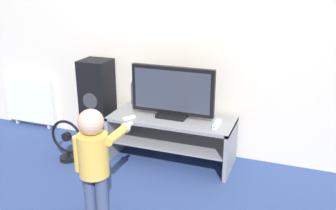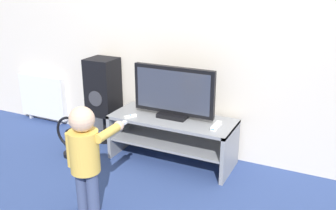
{
  "view_description": "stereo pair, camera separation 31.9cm",
  "coord_description": "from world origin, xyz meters",
  "px_view_note": "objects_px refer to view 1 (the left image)",
  "views": [
    {
      "loc": [
        1.18,
        -3.0,
        1.82
      ],
      "look_at": [
        0.0,
        0.15,
        0.63
      ],
      "focal_mm": 40.0,
      "sensor_mm": 36.0,
      "label": 1
    },
    {
      "loc": [
        1.47,
        -2.88,
        1.82
      ],
      "look_at": [
        0.0,
        0.15,
        0.63
      ],
      "focal_mm": 40.0,
      "sensor_mm": 36.0,
      "label": 2
    }
  ],
  "objects_px": {
    "radiator": "(31,101)",
    "child": "(94,155)",
    "remote_primary": "(129,118)",
    "floor_fan": "(67,142)",
    "television": "(172,93)",
    "speaker_tower": "(97,91)",
    "game_console": "(217,124)"
  },
  "relations": [
    {
      "from": "radiator",
      "to": "speaker_tower",
      "type": "bearing_deg",
      "value": -7.08
    },
    {
      "from": "television",
      "to": "speaker_tower",
      "type": "height_order",
      "value": "television"
    },
    {
      "from": "game_console",
      "to": "child",
      "type": "xyz_separation_m",
      "value": [
        -0.7,
        -1.03,
        0.04
      ]
    },
    {
      "from": "speaker_tower",
      "to": "floor_fan",
      "type": "relative_size",
      "value": 2.17
    },
    {
      "from": "speaker_tower",
      "to": "radiator",
      "type": "relative_size",
      "value": 1.37
    },
    {
      "from": "television",
      "to": "floor_fan",
      "type": "bearing_deg",
      "value": -158.51
    },
    {
      "from": "radiator",
      "to": "child",
      "type": "bearing_deg",
      "value": -37.87
    },
    {
      "from": "floor_fan",
      "to": "speaker_tower",
      "type": "bearing_deg",
      "value": 80.93
    },
    {
      "from": "child",
      "to": "speaker_tower",
      "type": "distance_m",
      "value": 1.4
    },
    {
      "from": "television",
      "to": "game_console",
      "type": "xyz_separation_m",
      "value": [
        0.47,
        -0.08,
        -0.23
      ]
    },
    {
      "from": "child",
      "to": "radiator",
      "type": "xyz_separation_m",
      "value": [
        -1.73,
        1.35,
        -0.2
      ]
    },
    {
      "from": "remote_primary",
      "to": "child",
      "type": "relative_size",
      "value": 0.14
    },
    {
      "from": "television",
      "to": "child",
      "type": "relative_size",
      "value": 0.93
    },
    {
      "from": "television",
      "to": "speaker_tower",
      "type": "bearing_deg",
      "value": 173.11
    },
    {
      "from": "television",
      "to": "remote_primary",
      "type": "xyz_separation_m",
      "value": [
        -0.38,
        -0.2,
        -0.24
      ]
    },
    {
      "from": "radiator",
      "to": "floor_fan",
      "type": "bearing_deg",
      "value": -33.39
    },
    {
      "from": "child",
      "to": "floor_fan",
      "type": "distance_m",
      "value": 1.1
    },
    {
      "from": "child",
      "to": "radiator",
      "type": "height_order",
      "value": "child"
    },
    {
      "from": "game_console",
      "to": "floor_fan",
      "type": "height_order",
      "value": "game_console"
    },
    {
      "from": "floor_fan",
      "to": "radiator",
      "type": "relative_size",
      "value": 0.63
    },
    {
      "from": "remote_primary",
      "to": "radiator",
      "type": "distance_m",
      "value": 1.64
    },
    {
      "from": "speaker_tower",
      "to": "television",
      "type": "bearing_deg",
      "value": -6.89
    },
    {
      "from": "television",
      "to": "radiator",
      "type": "bearing_deg",
      "value": 173.01
    },
    {
      "from": "television",
      "to": "remote_primary",
      "type": "height_order",
      "value": "television"
    },
    {
      "from": "floor_fan",
      "to": "radiator",
      "type": "distance_m",
      "value": 1.16
    },
    {
      "from": "game_console",
      "to": "floor_fan",
      "type": "relative_size",
      "value": 0.43
    },
    {
      "from": "game_console",
      "to": "radiator",
      "type": "bearing_deg",
      "value": 172.54
    },
    {
      "from": "speaker_tower",
      "to": "floor_fan",
      "type": "distance_m",
      "value": 0.66
    },
    {
      "from": "child",
      "to": "floor_fan",
      "type": "relative_size",
      "value": 2.05
    },
    {
      "from": "child",
      "to": "speaker_tower",
      "type": "xyz_separation_m",
      "value": [
        -0.69,
        1.22,
        0.08
      ]
    },
    {
      "from": "child",
      "to": "floor_fan",
      "type": "xyz_separation_m",
      "value": [
        -0.77,
        0.71,
        -0.33
      ]
    },
    {
      "from": "game_console",
      "to": "child",
      "type": "height_order",
      "value": "child"
    }
  ]
}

